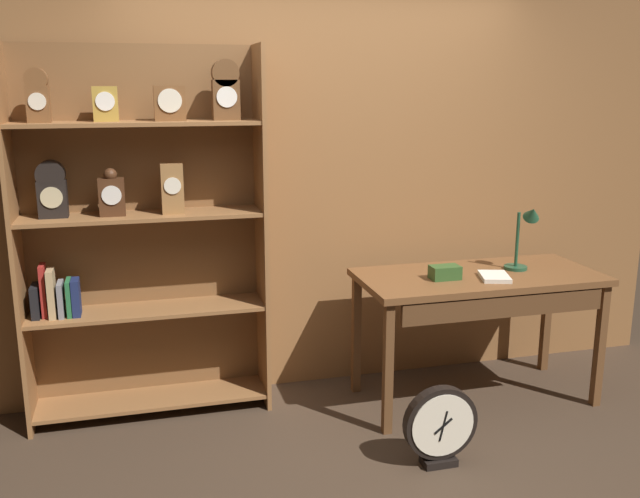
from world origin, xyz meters
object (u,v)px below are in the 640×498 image
(desk_lamp, at_px, (525,233))
(open_repair_manual, at_px, (494,277))
(toolbox_small, at_px, (445,272))
(workbench, at_px, (480,289))
(bookshelf, at_px, (138,232))
(round_clock_large, at_px, (440,426))

(desk_lamp, height_order, open_repair_manual, desk_lamp)
(toolbox_small, bearing_deg, open_repair_manual, -13.84)
(workbench, bearing_deg, open_repair_manual, -68.29)
(bookshelf, relative_size, desk_lamp, 5.12)
(open_repair_manual, bearing_deg, round_clock_large, -118.96)
(bookshelf, xyz_separation_m, workbench, (1.98, -0.38, -0.39))
(workbench, xyz_separation_m, open_repair_manual, (0.04, -0.09, 0.10))
(bookshelf, bearing_deg, workbench, -10.99)
(toolbox_small, xyz_separation_m, open_repair_manual, (0.29, -0.07, -0.03))
(desk_lamp, height_order, toolbox_small, desk_lamp)
(round_clock_large, bearing_deg, workbench, 50.51)
(toolbox_small, bearing_deg, bookshelf, 166.75)
(desk_lamp, bearing_deg, round_clock_large, -140.60)
(desk_lamp, xyz_separation_m, open_repair_manual, (-0.27, -0.13, -0.22))
(toolbox_small, distance_m, open_repair_manual, 0.30)
(round_clock_large, bearing_deg, desk_lamp, 39.40)
(workbench, relative_size, open_repair_manual, 6.65)
(workbench, xyz_separation_m, desk_lamp, (0.31, 0.04, 0.32))
(desk_lamp, bearing_deg, toolbox_small, -173.41)
(open_repair_manual, distance_m, round_clock_large, 1.00)
(toolbox_small, bearing_deg, workbench, 5.38)
(workbench, bearing_deg, desk_lamp, 7.57)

